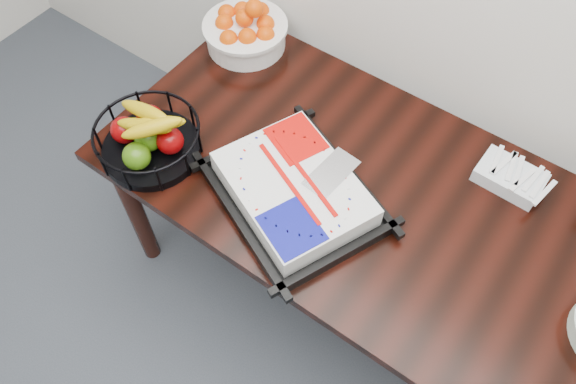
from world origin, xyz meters
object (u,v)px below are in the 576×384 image
Objects in this scene: table at (370,207)px; tangerine_bowl at (245,27)px; cake_tray at (294,191)px; fruit_basket at (148,138)px.

tangerine_bowl is at bearing 158.00° from table.
tangerine_bowl is at bearing 139.82° from cake_tray.
cake_tray is (-0.19, -0.17, 0.14)m from table.
cake_tray is 2.00× the size of tangerine_bowl.
tangerine_bowl is (-0.56, 0.48, 0.04)m from cake_tray.
fruit_basket is at bearing -156.84° from table.
fruit_basket is (-0.69, -0.29, 0.16)m from table.
table is at bearing -22.00° from tangerine_bowl.
fruit_basket reaches higher than cake_tray.
fruit_basket is (0.07, -0.60, -0.01)m from tangerine_bowl.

